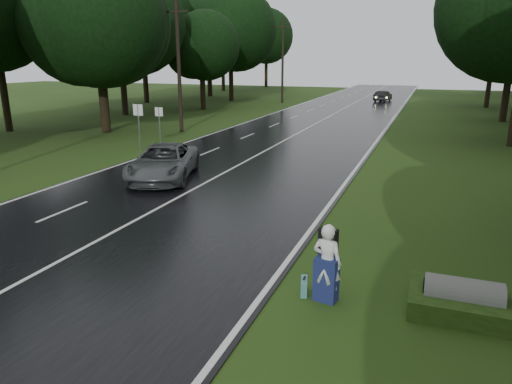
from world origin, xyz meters
TOP-DOWN VIEW (x-y plane):
  - ground at (0.00, 0.00)m, footprint 160.00×160.00m
  - road at (0.00, 20.00)m, footprint 12.00×140.00m
  - lane_center at (0.00, 20.00)m, footprint 0.12×140.00m
  - grey_car at (-2.13, 7.45)m, footprint 4.13×6.01m
  - far_car at (2.98, 51.80)m, footprint 2.03×4.11m
  - hitchhiker at (7.21, -0.87)m, footprint 0.74×0.69m
  - suitcase at (6.67, -0.76)m, footprint 0.27×0.54m
  - culvert at (10.10, -0.38)m, footprint 1.59×0.80m
  - utility_pole_mid at (-8.50, 20.37)m, footprint 1.80×0.28m
  - utility_pole_far at (-8.50, 45.46)m, footprint 1.80×0.28m
  - road_sign_a at (-7.20, 13.06)m, footprint 0.66×0.10m
  - road_sign_b at (-7.20, 15.32)m, footprint 0.56×0.10m
  - tree_left_d at (-13.71, 18.24)m, footprint 8.45×8.45m
  - tree_left_e at (-14.11, 35.05)m, footprint 7.47×7.47m
  - tree_left_f at (-15.51, 45.85)m, footprint 9.43×9.43m
  - tree_right_d at (13.92, 22.36)m, footprint 9.43×9.43m
  - tree_right_e at (14.90, 35.43)m, footprint 7.77×7.77m
  - tree_right_f at (14.69, 48.31)m, footprint 8.67×8.67m

SIDE VIEW (x-z plane):
  - ground at x=0.00m, z-range 0.00..0.00m
  - culvert at x=10.10m, z-range -0.40..0.40m
  - utility_pole_mid at x=-8.50m, z-range -4.73..4.73m
  - utility_pole_far at x=-8.50m, z-range -4.97..4.97m
  - road_sign_a at x=-7.20m, z-range -1.37..1.37m
  - road_sign_b at x=-7.20m, z-range -1.17..1.17m
  - tree_left_d at x=-13.71m, z-range -6.60..6.60m
  - tree_left_e at x=-14.11m, z-range -5.84..5.84m
  - tree_left_f at x=-15.51m, z-range -7.37..7.37m
  - tree_right_d at x=13.92m, z-range -7.37..7.37m
  - tree_right_e at x=14.90m, z-range -6.07..6.07m
  - tree_right_f at x=14.69m, z-range -6.77..6.77m
  - road at x=0.00m, z-range 0.00..0.04m
  - lane_center at x=0.00m, z-range 0.04..0.05m
  - suitcase at x=6.67m, z-range 0.00..0.37m
  - far_car at x=2.98m, z-range 0.04..1.34m
  - grey_car at x=-2.13m, z-range 0.04..1.57m
  - hitchhiker at x=7.21m, z-range -0.07..1.79m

